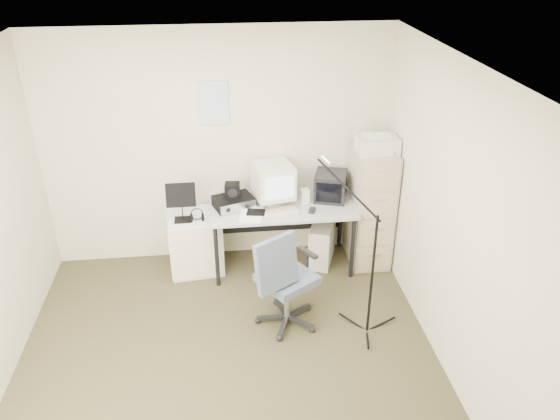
{
  "coord_description": "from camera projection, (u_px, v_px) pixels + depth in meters",
  "views": [
    {
      "loc": [
        0.03,
        -3.53,
        3.35
      ],
      "look_at": [
        0.55,
        0.95,
        0.95
      ],
      "focal_mm": 35.0,
      "sensor_mm": 36.0,
      "label": 1
    }
  ],
  "objects": [
    {
      "name": "radio_speaker",
      "position": [
        232.0,
        190.0,
        5.56
      ],
      "size": [
        0.16,
        0.15,
        0.15
      ],
      "primitive_type": "cube",
      "rotation": [
        0.0,
        0.0,
        -0.11
      ],
      "color": "black",
      "rests_on": "radio_receiver"
    },
    {
      "name": "mic_stand",
      "position": [
        374.0,
        258.0,
        4.67
      ],
      "size": [
        0.03,
        0.03,
        1.58
      ],
      "primitive_type": "cylinder",
      "rotation": [
        0.0,
        0.0,
        2.32
      ],
      "color": "black",
      "rests_on": "floor"
    },
    {
      "name": "floor",
      "position": [
        229.0,
        363.0,
        4.67
      ],
      "size": [
        3.6,
        3.6,
        0.01
      ],
      "primitive_type": "cube",
      "color": "#40391F",
      "rests_on": "ground"
    },
    {
      "name": "desk",
      "position": [
        282.0,
        236.0,
        5.83
      ],
      "size": [
        1.5,
        0.7,
        0.73
      ],
      "primitive_type": "cube",
      "color": "#AFAFAD",
      "rests_on": "floor"
    },
    {
      "name": "ceiling",
      "position": [
        212.0,
        70.0,
        3.49
      ],
      "size": [
        3.6,
        3.6,
        0.01
      ],
      "primitive_type": "cube",
      "color": "white",
      "rests_on": "ground"
    },
    {
      "name": "side_cart",
      "position": [
        196.0,
        242.0,
        5.77
      ],
      "size": [
        0.58,
        0.49,
        0.67
      ],
      "primitive_type": "cube",
      "rotation": [
        0.0,
        0.0,
        0.11
      ],
      "color": "silver",
      "rests_on": "floor"
    },
    {
      "name": "wall_back",
      "position": [
        218.0,
        149.0,
        5.66
      ],
      "size": [
        3.6,
        0.02,
        2.5
      ],
      "primitive_type": "cube",
      "color": "beige",
      "rests_on": "ground"
    },
    {
      "name": "crt_tv",
      "position": [
        330.0,
        186.0,
        5.75
      ],
      "size": [
        0.41,
        0.42,
        0.29
      ],
      "primitive_type": "cube",
      "rotation": [
        0.0,
        0.0,
        -0.3
      ],
      "color": "black",
      "rests_on": "desk"
    },
    {
      "name": "wall_calendar",
      "position": [
        213.0,
        103.0,
        5.41
      ],
      "size": [
        0.3,
        0.02,
        0.44
      ],
      "primitive_type": "cube",
      "color": "white",
      "rests_on": "wall_back"
    },
    {
      "name": "office_chair",
      "position": [
        287.0,
        277.0,
        4.91
      ],
      "size": [
        0.81,
        0.81,
        1.02
      ],
      "primitive_type": "cube",
      "rotation": [
        0.0,
        0.0,
        0.58
      ],
      "color": "slate",
      "rests_on": "floor"
    },
    {
      "name": "crt_monitor",
      "position": [
        273.0,
        184.0,
        5.63
      ],
      "size": [
        0.46,
        0.47,
        0.42
      ],
      "primitive_type": "cube",
      "rotation": [
        0.0,
        0.0,
        0.2
      ],
      "color": "beige",
      "rests_on": "desk"
    },
    {
      "name": "music_stand",
      "position": [
        181.0,
        202.0,
        5.41
      ],
      "size": [
        0.3,
        0.17,
        0.43
      ],
      "primitive_type": "cube",
      "rotation": [
        0.0,
        0.0,
        0.07
      ],
      "color": "black",
      "rests_on": "side_cart"
    },
    {
      "name": "papers",
      "position": [
        252.0,
        214.0,
        5.48
      ],
      "size": [
        0.28,
        0.35,
        0.02
      ],
      "primitive_type": "cube",
      "rotation": [
        0.0,
        0.0,
        -0.21
      ],
      "color": "white",
      "rests_on": "desk"
    },
    {
      "name": "mouse",
      "position": [
        312.0,
        210.0,
        5.54
      ],
      "size": [
        0.09,
        0.12,
        0.03
      ],
      "primitive_type": "cube",
      "rotation": [
        0.0,
        0.0,
        -0.34
      ],
      "color": "black",
      "rests_on": "desk"
    },
    {
      "name": "desk_speaker",
      "position": [
        305.0,
        196.0,
        5.69
      ],
      "size": [
        0.1,
        0.1,
        0.15
      ],
      "primitive_type": "cube",
      "rotation": [
        0.0,
        0.0,
        0.23
      ],
      "color": "beige",
      "rests_on": "desk"
    },
    {
      "name": "filing_cabinet",
      "position": [
        370.0,
        207.0,
        5.82
      ],
      "size": [
        0.4,
        0.6,
        1.3
      ],
      "primitive_type": "cube",
      "color": "gray",
      "rests_on": "floor"
    },
    {
      "name": "printer",
      "position": [
        377.0,
        145.0,
        5.42
      ],
      "size": [
        0.41,
        0.28,
        0.16
      ],
      "primitive_type": "cube",
      "rotation": [
        0.0,
        0.0,
        0.02
      ],
      "color": "beige",
      "rests_on": "filing_cabinet"
    },
    {
      "name": "headphones",
      "position": [
        197.0,
        217.0,
        5.49
      ],
      "size": [
        0.19,
        0.19,
        0.03
      ],
      "primitive_type": "torus",
      "rotation": [
        0.0,
        0.0,
        -0.37
      ],
      "color": "black",
      "rests_on": "side_cart"
    },
    {
      "name": "pc_tower",
      "position": [
        322.0,
        242.0,
        5.98
      ],
      "size": [
        0.38,
        0.55,
        0.47
      ],
      "primitive_type": "cube",
      "rotation": [
        0.0,
        0.0,
        -0.35
      ],
      "color": "beige",
      "rests_on": "floor"
    },
    {
      "name": "keyboard",
      "position": [
        277.0,
        211.0,
        5.53
      ],
      "size": [
        0.44,
        0.22,
        0.02
      ],
      "primitive_type": "cube",
      "rotation": [
        0.0,
        0.0,
        0.18
      ],
      "color": "beige",
      "rests_on": "desk"
    },
    {
      "name": "wall_right",
      "position": [
        453.0,
        224.0,
        4.26
      ],
      "size": [
        0.02,
        3.6,
        2.5
      ],
      "primitive_type": "cube",
      "color": "beige",
      "rests_on": "ground"
    },
    {
      "name": "radio_receiver",
      "position": [
        234.0,
        202.0,
        5.61
      ],
      "size": [
        0.46,
        0.39,
        0.11
      ],
      "primitive_type": "cube",
      "rotation": [
        0.0,
        0.0,
        0.32
      ],
      "color": "black",
      "rests_on": "desk"
    }
  ]
}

